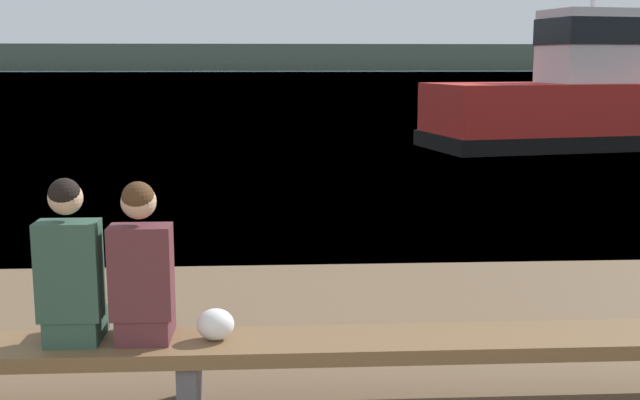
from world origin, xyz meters
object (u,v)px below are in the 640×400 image
Objects in this scene: tugboat_red at (586,104)px; person_right at (142,271)px; person_left at (70,271)px; shopping_bag at (215,324)px; bench_main at (189,352)px.

person_right is at bearing 138.84° from tugboat_red.
tugboat_red is (8.67, 15.09, 0.19)m from person_right.
shopping_bag is at bearing 0.27° from person_left.
bench_main is at bearing -177.51° from shopping_bag.
person_right is 0.55m from shopping_bag.
bench_main is 0.87m from person_left.
bench_main is 36.32× the size of shopping_bag.
person_right is at bearing -179.47° from shopping_bag.
shopping_bag is at bearing 0.53° from person_right.
bench_main is at bearing 139.62° from tugboat_red.
person_left is 0.93m from shopping_bag.
tugboat_red reaches higher than person_right.
person_right reaches higher than shopping_bag.
person_right is (0.43, 0.00, -0.01)m from person_left.
shopping_bag is 0.03× the size of tugboat_red.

